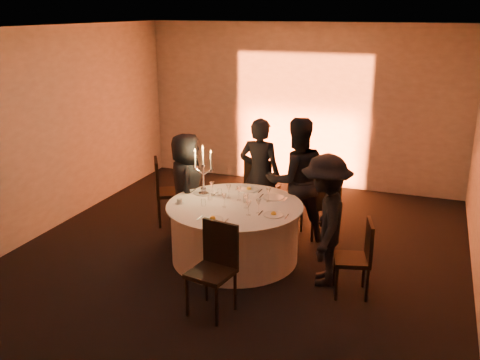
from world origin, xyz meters
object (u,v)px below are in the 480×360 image
(banquet_table, at_px, (235,232))
(chair_back_left, at_px, (260,185))
(chair_front, at_px, (215,263))
(chair_back_right, at_px, (323,200))
(coffee_cup, at_px, (180,201))
(guest_back_right, at_px, (296,180))
(guest_left, at_px, (186,186))
(chair_right, at_px, (359,254))
(guest_back_left, at_px, (260,175))
(guest_right, at_px, (325,220))
(candelabra, at_px, (203,177))
(chair_left, at_px, (165,187))

(banquet_table, bearing_deg, chair_back_left, 94.58)
(chair_back_left, height_order, chair_front, chair_back_left)
(chair_back_right, height_order, coffee_cup, chair_back_right)
(chair_back_left, height_order, guest_back_right, guest_back_right)
(banquet_table, xyz_separation_m, coffee_cup, (-0.70, -0.21, 0.42))
(guest_left, xyz_separation_m, guest_back_right, (1.52, 0.43, 0.13))
(banquet_table, xyz_separation_m, chair_back_right, (0.94, 1.09, 0.20))
(chair_right, relative_size, coffee_cup, 8.36)
(coffee_cup, bearing_deg, chair_right, -4.44)
(guest_left, bearing_deg, chair_front, -172.59)
(guest_back_left, relative_size, coffee_cup, 15.67)
(chair_back_right, xyz_separation_m, guest_back_right, (-0.35, -0.19, 0.32))
(chair_back_right, xyz_separation_m, guest_right, (0.30, -1.32, 0.22))
(guest_left, xyz_separation_m, guest_back_left, (0.91, 0.62, 0.08))
(chair_back_left, relative_size, chair_back_right, 0.99)
(banquet_table, distance_m, guest_left, 1.11)
(guest_left, bearing_deg, guest_back_right, -100.93)
(chair_back_right, distance_m, coffee_cup, 2.10)
(guest_back_left, bearing_deg, chair_back_left, -73.19)
(banquet_table, xyz_separation_m, guest_back_right, (0.59, 0.89, 0.52))
(guest_back_left, bearing_deg, banquet_table, 91.34)
(chair_right, xyz_separation_m, guest_back_right, (-1.09, 1.28, 0.39))
(chair_back_right, bearing_deg, guest_right, 65.20)
(chair_front, distance_m, guest_right, 1.46)
(banquet_table, bearing_deg, candelabra, 156.76)
(chair_left, height_order, chair_front, chair_left)
(chair_front, bearing_deg, banquet_table, 111.45)
(guest_left, bearing_deg, chair_back_left, -66.52)
(guest_back_right, bearing_deg, candelabra, -3.63)
(chair_front, relative_size, guest_back_left, 0.59)
(chair_right, relative_size, guest_left, 0.59)
(chair_back_right, bearing_deg, chair_right, 79.00)
(chair_back_right, relative_size, guest_back_left, 0.60)
(guest_right, bearing_deg, banquet_table, -110.76)
(banquet_table, height_order, coffee_cup, coffee_cup)
(chair_right, relative_size, chair_front, 0.90)
(candelabra, bearing_deg, coffee_cup, -108.75)
(chair_right, bearing_deg, chair_front, -72.35)
(chair_front, height_order, guest_left, guest_left)
(chair_back_right, distance_m, guest_left, 1.98)
(banquet_table, distance_m, chair_left, 1.67)
(chair_back_left, bearing_deg, chair_back_right, 165.92)
(chair_back_left, bearing_deg, guest_right, 133.33)
(guest_right, bearing_deg, guest_back_left, -146.57)
(chair_back_left, height_order, guest_back_left, guest_back_left)
(guest_left, relative_size, guest_back_right, 0.86)
(guest_left, distance_m, guest_back_right, 1.58)
(chair_back_left, distance_m, guest_back_left, 0.46)
(coffee_cup, bearing_deg, chair_left, 127.07)
(guest_left, xyz_separation_m, guest_right, (2.17, -0.69, 0.03))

